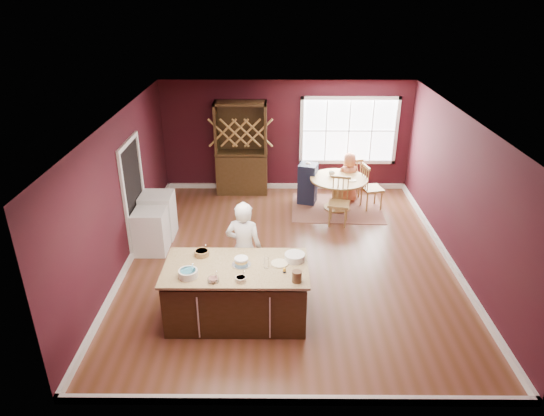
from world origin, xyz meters
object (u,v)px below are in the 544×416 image
at_px(dining_table, 338,187).
at_px(dryer, 158,215).
at_px(baker, 244,249).
at_px(seated_woman, 349,177).
at_px(layer_cake, 241,262).
at_px(washer, 151,231).
at_px(chair_north, 351,177).
at_px(kitchen_island, 237,294).
at_px(chair_east, 372,186).
at_px(high_chair, 308,183).
at_px(toddler, 305,170).
at_px(chair_south, 339,202).
at_px(hutch, 241,149).

xyz_separation_m(dining_table, dryer, (-3.80, -1.34, -0.07)).
relative_size(baker, seated_woman, 1.39).
relative_size(layer_cake, washer, 0.33).
bearing_deg(washer, dryer, 90.00).
relative_size(baker, chair_north, 1.64).
relative_size(kitchen_island, chair_north, 2.13).
bearing_deg(dryer, dining_table, 19.39).
bearing_deg(kitchen_island, dining_table, 63.36).
relative_size(kitchen_island, chair_east, 2.00).
distance_m(dining_table, layer_cake, 4.43).
bearing_deg(layer_cake, washer, 133.18).
bearing_deg(high_chair, chair_north, 34.93).
bearing_deg(kitchen_island, layer_cake, 29.83).
bearing_deg(dryer, toddler, 28.96).
relative_size(layer_cake, chair_north, 0.28).
bearing_deg(layer_cake, dryer, 125.38).
bearing_deg(high_chair, dryer, -136.12).
height_order(chair_south, chair_north, chair_south).
relative_size(kitchen_island, layer_cake, 7.48).
xyz_separation_m(seated_woman, washer, (-4.09, -2.43, -0.17)).
bearing_deg(seated_woman, high_chair, -2.16).
distance_m(chair_south, high_chair, 1.28).
bearing_deg(seated_woman, kitchen_island, 54.08).
xyz_separation_m(chair_east, dryer, (-4.58, -1.37, -0.08)).
xyz_separation_m(kitchen_island, baker, (0.08, 0.69, 0.39)).
height_order(baker, chair_north, baker).
bearing_deg(chair_north, dryer, 9.11).
height_order(layer_cake, hutch, hutch).
height_order(chair_north, dryer, chair_north).
relative_size(kitchen_island, dryer, 2.33).
bearing_deg(layer_cake, toddler, 74.69).
relative_size(baker, toddler, 6.36).
bearing_deg(chair_north, chair_east, 102.88).
height_order(toddler, washer, toddler).
xyz_separation_m(dining_table, layer_cake, (-1.93, -3.97, 0.44)).
height_order(chair_east, chair_north, chair_east).
height_order(layer_cake, chair_north, layer_cake).
relative_size(layer_cake, chair_south, 0.27).
height_order(high_chair, dryer, high_chair).
relative_size(washer, dryer, 0.93).
distance_m(chair_north, seated_woman, 0.29).
distance_m(chair_east, seated_woman, 0.64).
bearing_deg(toddler, chair_east, -11.72).
xyz_separation_m(baker, toddler, (1.18, 3.67, -0.02)).
bearing_deg(layer_cake, baker, 90.08).
height_order(seated_woman, high_chair, seated_woman).
bearing_deg(kitchen_island, baker, 83.32).
xyz_separation_m(chair_south, seated_woman, (0.37, 1.24, 0.07)).
distance_m(seated_woman, washer, 4.76).
bearing_deg(dining_table, high_chair, 152.92).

